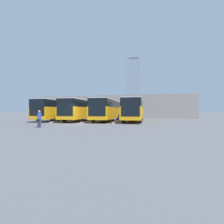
% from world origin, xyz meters
% --- Properties ---
extents(ground_plane, '(600.00, 600.00, 0.00)m').
position_xyz_m(ground_plane, '(0.00, 0.00, 0.00)').
color(ground_plane, '#5B5B60').
extents(bus_0, '(2.92, 11.66, 3.37)m').
position_xyz_m(bus_0, '(-6.33, -6.30, 1.87)').
color(bus_0, orange).
rests_on(bus_0, ground_plane).
extents(curb_divider_0, '(0.48, 7.78, 0.15)m').
position_xyz_m(curb_divider_0, '(-4.22, -4.59, 0.07)').
color(curb_divider_0, '#B2B2AD').
rests_on(curb_divider_0, ground_plane).
extents(bus_1, '(2.92, 11.66, 3.37)m').
position_xyz_m(bus_1, '(-2.11, -6.30, 1.87)').
color(bus_1, orange).
rests_on(bus_1, ground_plane).
extents(curb_divider_1, '(0.48, 7.78, 0.15)m').
position_xyz_m(curb_divider_1, '(0.00, -4.59, 0.07)').
color(curb_divider_1, '#B2B2AD').
rests_on(curb_divider_1, ground_plane).
extents(bus_2, '(2.92, 11.66, 3.37)m').
position_xyz_m(bus_2, '(2.11, -5.94, 1.87)').
color(bus_2, orange).
rests_on(bus_2, ground_plane).
extents(curb_divider_2, '(0.48, 7.78, 0.15)m').
position_xyz_m(curb_divider_2, '(4.22, -4.23, 0.07)').
color(curb_divider_2, '#B2B2AD').
rests_on(curb_divider_2, ground_plane).
extents(bus_3, '(2.92, 11.66, 3.37)m').
position_xyz_m(bus_3, '(6.33, -6.09, 1.87)').
color(bus_3, orange).
rests_on(bus_3, ground_plane).
extents(pedestrian, '(0.40, 0.39, 1.66)m').
position_xyz_m(pedestrian, '(1.51, 5.62, 0.89)').
color(pedestrian, '#38384C').
rests_on(pedestrian, ground_plane).
extents(station_building, '(37.17, 13.02, 5.31)m').
position_xyz_m(station_building, '(0.00, -24.16, 2.69)').
color(station_building, gray).
rests_on(station_building, ground_plane).
extents(office_tower, '(15.52, 15.52, 61.78)m').
position_xyz_m(office_tower, '(11.03, -180.49, 30.29)').
color(office_tower, '#7F8EA3').
rests_on(office_tower, ground_plane).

